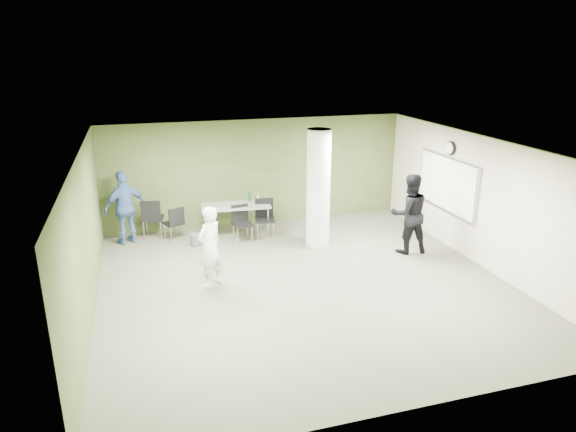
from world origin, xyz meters
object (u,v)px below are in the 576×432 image
object	(u,v)px
folding_table	(236,207)
man_blue	(125,208)
chair_back_left	(152,216)
man_black	(409,214)
woman_white	(210,247)

from	to	relation	value
folding_table	man_blue	xyz separation A→B (m)	(-2.65, 0.23, 0.14)
folding_table	chair_back_left	size ratio (longest dim) A/B	1.75
man_black	man_blue	xyz separation A→B (m)	(-6.24, 2.44, -0.03)
woman_white	man_black	xyz separation A→B (m)	(4.64, 0.48, 0.11)
woman_white	man_blue	size ratio (longest dim) A/B	0.92
woman_white	chair_back_left	bearing A→B (deg)	-109.49
chair_back_left	man_blue	world-z (taller)	man_blue
folding_table	man_black	world-z (taller)	man_black
folding_table	man_blue	bearing A→B (deg)	179.82
woman_white	man_black	size ratio (longest dim) A/B	0.88
woman_white	man_blue	xyz separation A→B (m)	(-1.60, 2.92, 0.07)
man_black	chair_back_left	bearing A→B (deg)	-19.48
folding_table	man_black	size ratio (longest dim) A/B	0.94
woman_white	man_blue	distance (m)	3.33
chair_back_left	man_blue	bearing A→B (deg)	24.95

